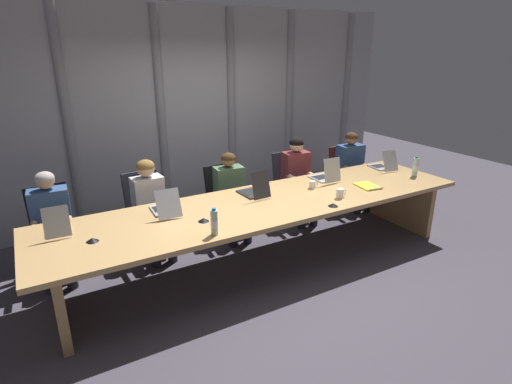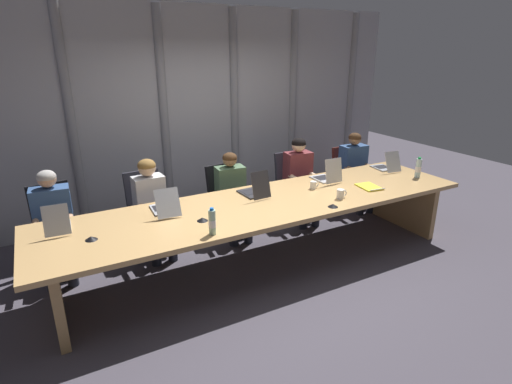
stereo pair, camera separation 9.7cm
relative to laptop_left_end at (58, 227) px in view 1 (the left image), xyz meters
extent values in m
plane|color=#47424C|center=(2.09, -0.29, -0.82)|extent=(13.31, 13.31, 0.00)
cube|color=tan|center=(2.09, -0.29, -0.08)|extent=(4.89, 1.20, 0.05)
cube|color=black|center=(2.09, -0.29, -0.15)|extent=(4.16, 0.10, 0.06)
cube|color=tan|center=(-0.11, -0.29, -0.46)|extent=(0.08, 1.02, 0.71)
cube|color=tan|center=(4.28, -0.29, -0.46)|extent=(0.08, 1.02, 0.71)
cube|color=#9999A0|center=(2.09, 1.71, 0.65)|extent=(6.66, 0.10, 2.94)
cylinder|color=gray|center=(0.37, 1.66, 0.65)|extent=(0.12, 0.12, 2.88)
cylinder|color=gray|center=(1.56, 1.66, 0.65)|extent=(0.12, 0.12, 2.88)
cylinder|color=gray|center=(2.64, 1.66, 0.65)|extent=(0.12, 0.12, 2.88)
cylinder|color=gray|center=(3.69, 1.66, 0.65)|extent=(0.12, 0.12, 2.88)
cylinder|color=gray|center=(4.89, 1.66, 0.65)|extent=(0.12, 0.12, 2.88)
cube|color=#A8ADB7|center=(0.00, 0.06, -0.05)|extent=(0.23, 0.31, 0.02)
cube|color=black|center=(0.00, 0.08, -0.04)|extent=(0.19, 0.17, 0.00)
cube|color=#A8ADB7|center=(-0.01, -0.12, 0.10)|extent=(0.22, 0.09, 0.28)
cube|color=black|center=(-0.01, -0.12, 0.10)|extent=(0.20, 0.08, 0.25)
cube|color=#A8ADB7|center=(1.01, 0.04, -0.05)|extent=(0.26, 0.32, 0.02)
cube|color=black|center=(1.01, 0.06, -0.04)|extent=(0.21, 0.18, 0.00)
cube|color=#A8ADB7|center=(1.00, -0.18, 0.10)|extent=(0.25, 0.15, 0.27)
cube|color=black|center=(1.00, -0.17, 0.10)|extent=(0.22, 0.13, 0.24)
cube|color=#2D2D33|center=(2.06, 0.02, -0.05)|extent=(0.24, 0.34, 0.02)
cube|color=black|center=(2.06, 0.05, -0.04)|extent=(0.20, 0.19, 0.00)
cube|color=#2D2D33|center=(2.07, -0.18, 0.11)|extent=(0.23, 0.10, 0.30)
cube|color=black|center=(2.07, -0.17, 0.11)|extent=(0.21, 0.08, 0.27)
cube|color=#BCBCC1|center=(3.14, 0.06, -0.05)|extent=(0.25, 0.32, 0.02)
cube|color=black|center=(3.14, 0.08, -0.04)|extent=(0.21, 0.18, 0.00)
cube|color=#BCBCC1|center=(3.14, -0.13, 0.11)|extent=(0.25, 0.07, 0.30)
cube|color=black|center=(3.14, -0.12, 0.11)|extent=(0.22, 0.06, 0.27)
cube|color=#A8ADB7|center=(4.18, 0.07, -0.05)|extent=(0.26, 0.33, 0.02)
cube|color=black|center=(4.19, 0.09, -0.04)|extent=(0.21, 0.19, 0.00)
cube|color=#A8ADB7|center=(4.15, -0.14, 0.09)|extent=(0.24, 0.15, 0.27)
cube|color=black|center=(4.15, -0.13, 0.09)|extent=(0.21, 0.13, 0.24)
cube|color=black|center=(0.01, 0.68, -0.41)|extent=(0.55, 0.55, 0.08)
cube|color=black|center=(-0.03, 0.90, -0.11)|extent=(0.45, 0.18, 0.51)
cylinder|color=#262628|center=(0.01, 0.68, -0.61)|extent=(0.05, 0.05, 0.33)
cylinder|color=black|center=(0.01, 0.68, -0.80)|extent=(0.60, 0.60, 0.04)
cube|color=#2D2D38|center=(1.02, 0.68, -0.41)|extent=(0.51, 0.51, 0.08)
cube|color=#2D2D38|center=(1.01, 0.90, -0.11)|extent=(0.44, 0.15, 0.51)
cylinder|color=#262628|center=(1.02, 0.68, -0.61)|extent=(0.05, 0.05, 0.33)
cylinder|color=black|center=(1.02, 0.68, -0.80)|extent=(0.60, 0.60, 0.04)
cube|color=black|center=(2.09, 0.68, -0.41)|extent=(0.55, 0.55, 0.08)
cube|color=black|center=(2.06, 0.90, -0.14)|extent=(0.44, 0.18, 0.45)
cylinder|color=#262628|center=(2.09, 0.68, -0.61)|extent=(0.05, 0.05, 0.33)
cylinder|color=black|center=(2.09, 0.68, -0.80)|extent=(0.60, 0.60, 0.04)
cube|color=#2D2D38|center=(3.14, 0.68, -0.41)|extent=(0.48, 0.48, 0.08)
cube|color=#2D2D38|center=(3.14, 0.90, -0.12)|extent=(0.43, 0.12, 0.49)
cylinder|color=#262628|center=(3.14, 0.68, -0.61)|extent=(0.05, 0.05, 0.33)
cylinder|color=black|center=(3.14, 0.68, -0.80)|extent=(0.60, 0.60, 0.04)
cube|color=#511E19|center=(4.20, 0.68, -0.41)|extent=(0.50, 0.50, 0.08)
cube|color=#511E19|center=(4.19, 0.90, -0.14)|extent=(0.44, 0.14, 0.46)
cylinder|color=#262628|center=(4.20, 0.68, -0.61)|extent=(0.05, 0.05, 0.33)
cylinder|color=black|center=(4.20, 0.68, -0.80)|extent=(0.60, 0.60, 0.04)
cube|color=#335184|center=(-0.02, 0.66, -0.10)|extent=(0.40, 0.25, 0.54)
sphere|color=tan|center=(-0.02, 0.66, 0.27)|extent=(0.19, 0.19, 0.19)
ellipsoid|color=#B2ADA8|center=(-0.02, 0.66, 0.29)|extent=(0.19, 0.19, 0.14)
cylinder|color=#335184|center=(0.15, 0.65, -0.02)|extent=(0.08, 0.14, 0.27)
cylinder|color=tan|center=(0.13, 0.44, -0.14)|extent=(0.08, 0.30, 0.06)
cylinder|color=#335184|center=(-0.18, 0.68, -0.02)|extent=(0.08, 0.14, 0.27)
cylinder|color=tan|center=(-0.20, 0.47, -0.14)|extent=(0.08, 0.30, 0.06)
cylinder|color=#262833|center=(0.07, 0.46, -0.40)|extent=(0.16, 0.41, 0.13)
cylinder|color=#262833|center=(0.06, 0.28, -0.60)|extent=(0.11, 0.11, 0.43)
cylinder|color=#262833|center=(-0.13, 0.47, -0.40)|extent=(0.16, 0.41, 0.13)
cylinder|color=#262833|center=(-0.14, 0.29, -0.60)|extent=(0.11, 0.11, 0.43)
cube|color=silver|center=(1.02, 0.66, -0.12)|extent=(0.37, 0.24, 0.51)
sphere|color=beige|center=(1.02, 0.66, 0.24)|extent=(0.20, 0.20, 0.20)
ellipsoid|color=olive|center=(1.02, 0.66, 0.27)|extent=(0.21, 0.21, 0.15)
cylinder|color=silver|center=(1.17, 0.67, -0.05)|extent=(0.08, 0.14, 0.27)
cylinder|color=beige|center=(1.18, 0.46, -0.17)|extent=(0.08, 0.30, 0.06)
cylinder|color=silver|center=(0.88, 0.66, -0.05)|extent=(0.08, 0.14, 0.27)
cylinder|color=beige|center=(0.89, 0.45, -0.17)|extent=(0.08, 0.30, 0.06)
cylinder|color=#262833|center=(1.14, 0.47, -0.40)|extent=(0.15, 0.41, 0.13)
cylinder|color=#262833|center=(1.15, 0.29, -0.60)|extent=(0.11, 0.11, 0.43)
cylinder|color=#262833|center=(0.94, 0.46, -0.40)|extent=(0.15, 0.41, 0.13)
cylinder|color=#262833|center=(0.95, 0.28, -0.60)|extent=(0.11, 0.11, 0.43)
cube|color=#4C6B4C|center=(2.08, 0.66, -0.13)|extent=(0.39, 0.25, 0.47)
sphere|color=#8C6647|center=(2.08, 0.66, 0.20)|extent=(0.18, 0.18, 0.18)
ellipsoid|color=#472D19|center=(2.08, 0.66, 0.23)|extent=(0.19, 0.19, 0.14)
cylinder|color=#4C6B4C|center=(2.23, 0.65, -0.08)|extent=(0.08, 0.14, 0.27)
cylinder|color=#8C6647|center=(2.21, 0.44, -0.20)|extent=(0.09, 0.30, 0.06)
cylinder|color=#4C6B4C|center=(1.93, 0.68, -0.08)|extent=(0.08, 0.14, 0.27)
cylinder|color=#8C6647|center=(1.91, 0.47, -0.20)|extent=(0.09, 0.30, 0.06)
cylinder|color=#262833|center=(2.16, 0.46, -0.40)|extent=(0.17, 0.41, 0.13)
cylinder|color=#262833|center=(2.15, 0.28, -0.60)|extent=(0.11, 0.11, 0.43)
cylinder|color=#262833|center=(1.96, 0.47, -0.40)|extent=(0.17, 0.41, 0.13)
cylinder|color=#262833|center=(1.95, 0.30, -0.60)|extent=(0.11, 0.11, 0.43)
cube|color=brown|center=(3.15, 0.66, -0.10)|extent=(0.39, 0.25, 0.54)
sphere|color=beige|center=(3.15, 0.66, 0.28)|extent=(0.20, 0.20, 0.20)
ellipsoid|color=black|center=(3.15, 0.66, 0.30)|extent=(0.20, 0.20, 0.15)
cylinder|color=brown|center=(3.30, 0.65, -0.02)|extent=(0.08, 0.14, 0.27)
cylinder|color=beige|center=(3.28, 0.44, -0.14)|extent=(0.09, 0.30, 0.06)
cylinder|color=brown|center=(2.99, 0.68, -0.02)|extent=(0.08, 0.14, 0.27)
cylinder|color=beige|center=(2.97, 0.47, -0.14)|extent=(0.09, 0.30, 0.06)
cylinder|color=#262833|center=(3.23, 0.46, -0.40)|extent=(0.17, 0.41, 0.13)
cylinder|color=#262833|center=(3.21, 0.28, -0.60)|extent=(0.11, 0.11, 0.43)
cylinder|color=#262833|center=(3.03, 0.48, -0.40)|extent=(0.17, 0.41, 0.13)
cylinder|color=#262833|center=(3.01, 0.30, -0.60)|extent=(0.11, 0.11, 0.43)
cube|color=#335184|center=(4.17, 0.66, -0.11)|extent=(0.41, 0.24, 0.52)
sphere|color=#8C6647|center=(4.17, 0.66, 0.25)|extent=(0.19, 0.19, 0.19)
ellipsoid|color=#472D19|center=(4.17, 0.66, 0.28)|extent=(0.19, 0.19, 0.14)
cylinder|color=#335184|center=(4.34, 0.65, -0.03)|extent=(0.08, 0.14, 0.27)
cylinder|color=#8C6647|center=(4.33, 0.44, -0.15)|extent=(0.08, 0.30, 0.06)
cylinder|color=#335184|center=(4.00, 0.68, -0.03)|extent=(0.08, 0.14, 0.27)
cylinder|color=#8C6647|center=(3.99, 0.47, -0.15)|extent=(0.08, 0.30, 0.06)
cylinder|color=#262833|center=(4.26, 0.46, -0.40)|extent=(0.15, 0.41, 0.13)
cylinder|color=#262833|center=(4.25, 0.28, -0.60)|extent=(0.11, 0.11, 0.43)
cylinder|color=#262833|center=(4.06, 0.47, -0.40)|extent=(0.15, 0.41, 0.13)
cylinder|color=#262833|center=(4.05, 0.29, -0.60)|extent=(0.11, 0.11, 0.43)
cylinder|color=silver|center=(4.28, -0.46, 0.07)|extent=(0.07, 0.07, 0.25)
cylinder|color=white|center=(4.28, -0.46, 0.06)|extent=(0.07, 0.07, 0.07)
cylinder|color=green|center=(4.28, -0.46, 0.20)|extent=(0.04, 0.04, 0.02)
cylinder|color=#ADD1B2|center=(1.23, -0.76, 0.06)|extent=(0.07, 0.07, 0.24)
cylinder|color=white|center=(1.23, -0.76, 0.05)|extent=(0.07, 0.07, 0.07)
cylinder|color=blue|center=(1.23, -0.76, 0.19)|extent=(0.04, 0.04, 0.02)
cylinder|color=white|center=(2.80, -0.17, -0.01)|extent=(0.08, 0.08, 0.09)
torus|color=white|center=(2.85, -0.17, -0.01)|extent=(0.07, 0.01, 0.07)
cylinder|color=white|center=(2.86, -0.60, 0.00)|extent=(0.08, 0.08, 0.11)
torus|color=white|center=(2.92, -0.60, 0.00)|extent=(0.08, 0.01, 0.08)
cone|color=black|center=(2.63, -0.76, -0.04)|extent=(0.11, 0.11, 0.03)
cone|color=black|center=(0.24, -0.35, -0.04)|extent=(0.11, 0.11, 0.03)
cone|color=black|center=(1.26, -0.43, -0.04)|extent=(0.11, 0.11, 0.03)
cube|color=yellow|center=(3.43, -0.46, -0.05)|extent=(0.26, 0.33, 0.02)
cylinder|color=silver|center=(3.43, -0.61, -0.04)|extent=(0.21, 0.04, 0.01)
camera|label=1|loc=(-0.13, -3.87, 1.56)|focal=28.54mm
camera|label=2|loc=(-0.04, -3.92, 1.56)|focal=28.54mm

